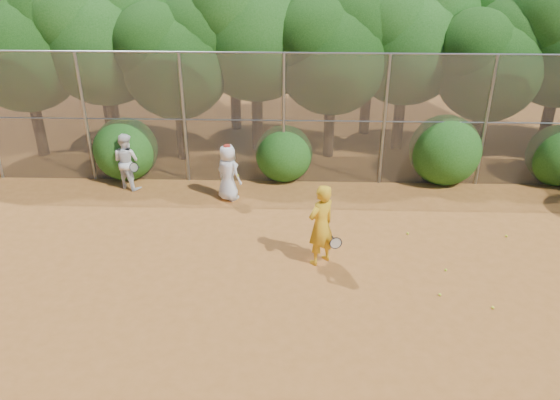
{
  "coord_description": "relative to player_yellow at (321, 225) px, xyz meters",
  "views": [
    {
      "loc": [
        -0.62,
        -9.63,
        7.24
      ],
      "look_at": [
        -1.0,
        2.5,
        1.1
      ],
      "focal_mm": 35.0,
      "sensor_mm": 36.0,
      "label": 1
    }
  ],
  "objects": [
    {
      "name": "ball_1",
      "position": [
        2.35,
        1.36,
        -0.98
      ],
      "size": [
        0.07,
        0.07,
        0.07
      ],
      "primitive_type": "sphere",
      "color": "#D0DF28",
      "rests_on": "ground"
    },
    {
      "name": "tree_1",
      "position": [
        -6.93,
        7.12,
        3.15
      ],
      "size": [
        4.64,
        4.03,
        6.35
      ],
      "color": "black",
      "rests_on": "ground"
    },
    {
      "name": "tree_9",
      "position": [
        -7.92,
        9.43,
        3.33
      ],
      "size": [
        4.83,
        4.2,
        6.62
      ],
      "color": "black",
      "rests_on": "ground"
    },
    {
      "name": "tree_2",
      "position": [
        -4.43,
        6.42,
        2.57
      ],
      "size": [
        3.99,
        3.47,
        5.47
      ],
      "color": "black",
      "rests_on": "ground"
    },
    {
      "name": "ball_5",
      "position": [
        4.88,
        1.32,
        -0.98
      ],
      "size": [
        0.07,
        0.07,
        0.07
      ],
      "primitive_type": "sphere",
      "color": "#D0DF28",
      "rests_on": "ground"
    },
    {
      "name": "bush_2",
      "position": [
        4.02,
        4.88,
        0.09
      ],
      "size": [
        2.2,
        2.2,
        2.2
      ],
      "primitive_type": "sphere",
      "color": "#1B4F13",
      "rests_on": "ground"
    },
    {
      "name": "tree_12",
      "position": [
        6.58,
        9.83,
        3.5
      ],
      "size": [
        5.02,
        4.37,
        6.88
      ],
      "color": "black",
      "rests_on": "ground"
    },
    {
      "name": "bush_3",
      "position": [
        7.52,
        4.88,
        -0.06
      ],
      "size": [
        1.9,
        1.9,
        1.9
      ],
      "primitive_type": "sphere",
      "color": "#1B4F13",
      "rests_on": "ground"
    },
    {
      "name": "player_teen",
      "position": [
        -2.55,
        3.3,
        -0.16
      ],
      "size": [
        0.98,
        0.92,
        1.72
      ],
      "rotation": [
        0.0,
        0.0,
        2.51
      ],
      "color": "white",
      "rests_on": "ground"
    },
    {
      "name": "player_white",
      "position": [
        -5.71,
        3.98,
        -0.14
      ],
      "size": [
        1.05,
        0.97,
        1.74
      ],
      "rotation": [
        0.0,
        0.0,
        2.68
      ],
      "color": "white",
      "rests_on": "ground"
    },
    {
      "name": "ball_3",
      "position": [
        3.59,
        -1.69,
        -0.98
      ],
      "size": [
        0.07,
        0.07,
        0.07
      ],
      "primitive_type": "sphere",
      "color": "#D0DF28",
      "rests_on": "ground"
    },
    {
      "name": "bush_1",
      "position": [
        -0.98,
        4.88,
        -0.11
      ],
      "size": [
        1.8,
        1.8,
        1.8
      ],
      "primitive_type": "sphere",
      "color": "#1B4F13",
      "rests_on": "ground"
    },
    {
      "name": "bush_0",
      "position": [
        -5.98,
        4.88,
        -0.01
      ],
      "size": [
        2.0,
        2.0,
        2.0
      ],
      "primitive_type": "sphere",
      "color": "#1B4F13",
      "rests_on": "ground"
    },
    {
      "name": "player_yellow",
      "position": [
        0.0,
        0.0,
        0.0
      ],
      "size": [
        0.94,
        0.85,
        2.03
      ],
      "rotation": [
        0.0,
        0.0,
        3.85
      ],
      "color": "gold",
      "rests_on": "ground"
    },
    {
      "name": "tree_4",
      "position": [
        0.57,
        6.82,
        2.75
      ],
      "size": [
        4.19,
        3.64,
        5.73
      ],
      "color": "black",
      "rests_on": "ground"
    },
    {
      "name": "ground",
      "position": [
        0.02,
        -1.42,
        -1.01
      ],
      "size": [
        80.0,
        80.0,
        0.0
      ],
      "primitive_type": "plane",
      "color": "#9F5B23",
      "rests_on": "ground"
    },
    {
      "name": "tree_6",
      "position": [
        5.56,
        6.62,
        2.46
      ],
      "size": [
        3.86,
        3.36,
        5.29
      ],
      "color": "black",
      "rests_on": "ground"
    },
    {
      "name": "tree_10",
      "position": [
        -2.92,
        9.63,
        3.62
      ],
      "size": [
        5.15,
        4.48,
        7.06
      ],
      "color": "black",
      "rests_on": "ground"
    },
    {
      "name": "fence_back",
      "position": [
        -0.1,
        4.58,
        1.04
      ],
      "size": [
        20.05,
        0.09,
        4.03
      ],
      "color": "gray",
      "rests_on": "ground"
    },
    {
      "name": "tree_5",
      "position": [
        3.07,
        7.62,
        3.04
      ],
      "size": [
        4.51,
        3.92,
        6.17
      ],
      "color": "black",
      "rests_on": "ground"
    },
    {
      "name": "tree_11",
      "position": [
        2.07,
        9.22,
        3.15
      ],
      "size": [
        4.64,
        4.03,
        6.35
      ],
      "color": "black",
      "rests_on": "ground"
    },
    {
      "name": "tree_3",
      "position": [
        -1.92,
        7.43,
        3.38
      ],
      "size": [
        4.89,
        4.26,
        6.7
      ],
      "color": "black",
      "rests_on": "ground"
    },
    {
      "name": "ball_4",
      "position": [
        -0.09,
        -0.04,
        -0.98
      ],
      "size": [
        0.07,
        0.07,
        0.07
      ],
      "primitive_type": "sphere",
      "color": "#D0DF28",
      "rests_on": "ground"
    },
    {
      "name": "tree_0",
      "position": [
        -9.43,
        6.62,
        2.92
      ],
      "size": [
        4.38,
        3.81,
        6.0
      ],
      "color": "black",
      "rests_on": "ground"
    },
    {
      "name": "ball_2",
      "position": [
        2.58,
        -1.27,
        -0.98
      ],
      "size": [
        0.07,
        0.07,
        0.07
      ],
      "primitive_type": "sphere",
      "color": "#D0DF28",
      "rests_on": "ground"
    },
    {
      "name": "ball_0",
      "position": [
        2.94,
        -0.31,
        -0.98
      ],
      "size": [
        0.07,
        0.07,
        0.07
      ],
      "primitive_type": "sphere",
      "color": "#D0DF28",
      "rests_on": "ground"
    }
  ]
}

